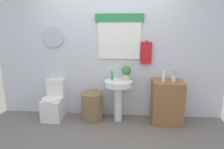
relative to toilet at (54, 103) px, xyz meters
name	(u,v)px	position (x,y,z in m)	size (l,w,h in m)	color
ground_plane	(103,146)	(1.05, -0.88, -0.29)	(8.00, 8.00, 0.00)	slate
back_wall	(109,50)	(1.06, 0.26, 1.01)	(4.40, 0.18, 2.60)	silver
toilet	(54,103)	(0.00, 0.00, 0.00)	(0.38, 0.51, 0.77)	white
laundry_hamper	(92,106)	(0.75, -0.03, -0.02)	(0.40, 0.40, 0.53)	#846647
pedestal_sink	(118,91)	(1.25, -0.03, 0.30)	(0.51, 0.51, 0.79)	white
faucet	(119,76)	(1.25, 0.09, 0.55)	(0.03, 0.03, 0.10)	silver
wooden_cabinet	(167,102)	(2.14, -0.03, 0.11)	(0.54, 0.44, 0.80)	olive
soap_bottle	(112,75)	(1.13, 0.02, 0.58)	(0.05, 0.05, 0.17)	green
potted_plant	(126,72)	(1.39, 0.03, 0.64)	(0.18, 0.18, 0.27)	beige
lotion_bottle	(164,77)	(2.05, -0.07, 0.60)	(0.05, 0.05, 0.19)	white
toothbrush_cup	(174,78)	(2.23, -0.01, 0.56)	(0.08, 0.08, 0.19)	silver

